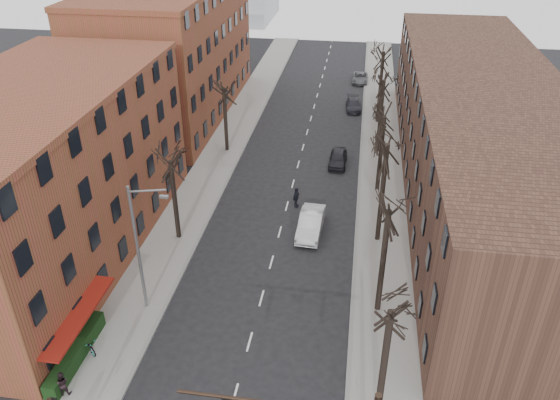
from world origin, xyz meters
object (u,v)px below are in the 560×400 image
at_px(parked_car_mid, 353,105).
at_px(bicycle, 88,344).
at_px(silver_sedan, 311,223).
at_px(parked_car_near, 338,158).

bearing_deg(parked_car_mid, bicycle, -112.74).
bearing_deg(silver_sedan, bicycle, -126.13).
bearing_deg(bicycle, parked_car_mid, 17.48).
relative_size(silver_sedan, parked_car_near, 1.24).
distance_m(parked_car_near, bicycle, 29.73).
xyz_separation_m(silver_sedan, parked_car_mid, (2.35, 27.25, -0.22)).
bearing_deg(parked_car_near, silver_sedan, -95.23).
bearing_deg(silver_sedan, parked_car_mid, 87.38).
relative_size(silver_sedan, bicycle, 2.81).
distance_m(silver_sedan, parked_car_mid, 27.35).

